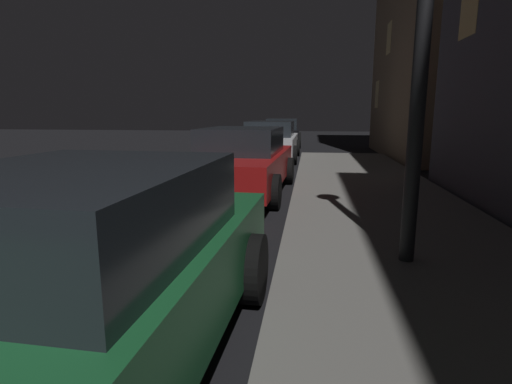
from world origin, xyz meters
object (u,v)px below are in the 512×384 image
object	(u,v)px
car_green	(75,278)
car_red	(241,161)
car_white	(270,141)
car_black	(282,133)

from	to	relation	value
car_green	car_red	world-z (taller)	same
car_white	car_black	world-z (taller)	same
car_red	car_white	xyz separation A→B (m)	(-0.00, 6.50, 0.00)
car_red	car_white	size ratio (longest dim) A/B	0.99
car_red	car_black	bearing A→B (deg)	90.00
car_green	car_black	size ratio (longest dim) A/B	1.01
car_green	car_red	distance (m)	6.40
car_white	car_black	xyz separation A→B (m)	(0.00, 6.20, -0.01)
car_green	car_red	xyz separation A→B (m)	(-0.00, 6.40, -0.00)
car_green	car_white	size ratio (longest dim) A/B	0.94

